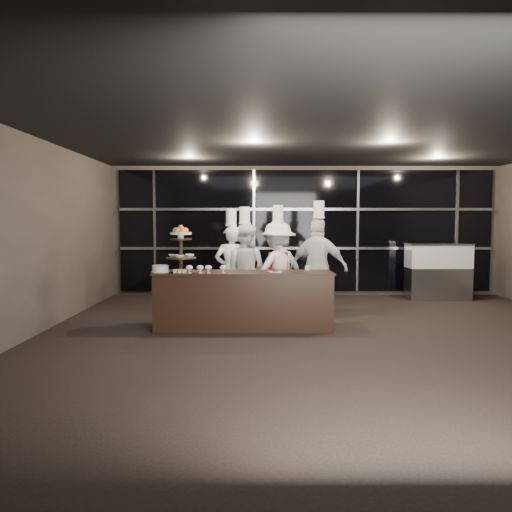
{
  "coord_description": "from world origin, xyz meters",
  "views": [
    {
      "loc": [
        -1.18,
        -6.63,
        1.73
      ],
      "look_at": [
        -1.16,
        1.6,
        1.15
      ],
      "focal_mm": 35.0,
      "sensor_mm": 36.0,
      "label": 1
    }
  ],
  "objects_px": {
    "chef_a": "(231,270)",
    "chef_b": "(245,269)",
    "buffet_counter": "(244,300)",
    "display_case": "(438,268)",
    "chef_d": "(318,267)",
    "display_stand": "(181,245)",
    "chef_c": "(278,269)",
    "layer_cake": "(160,269)"
  },
  "relations": [
    {
      "from": "layer_cake",
      "to": "chef_c",
      "type": "distance_m",
      "value": 2.2
    },
    {
      "from": "chef_a",
      "to": "display_case",
      "type": "bearing_deg",
      "value": 23.65
    },
    {
      "from": "chef_d",
      "to": "display_stand",
      "type": "bearing_deg",
      "value": -158.57
    },
    {
      "from": "chef_a",
      "to": "chef_d",
      "type": "xyz_separation_m",
      "value": [
        1.56,
        -0.14,
        0.06
      ]
    },
    {
      "from": "buffet_counter",
      "to": "chef_a",
      "type": "height_order",
      "value": "chef_a"
    },
    {
      "from": "buffet_counter",
      "to": "chef_c",
      "type": "bearing_deg",
      "value": 59.73
    },
    {
      "from": "chef_b",
      "to": "chef_a",
      "type": "bearing_deg",
      "value": -173.63
    },
    {
      "from": "chef_d",
      "to": "chef_c",
      "type": "bearing_deg",
      "value": 170.95
    },
    {
      "from": "chef_a",
      "to": "layer_cake",
      "type": "bearing_deg",
      "value": -134.54
    },
    {
      "from": "display_case",
      "to": "chef_a",
      "type": "height_order",
      "value": "chef_a"
    },
    {
      "from": "chef_c",
      "to": "chef_b",
      "type": "bearing_deg",
      "value": 175.35
    },
    {
      "from": "chef_c",
      "to": "chef_d",
      "type": "height_order",
      "value": "chef_d"
    },
    {
      "from": "chef_a",
      "to": "chef_d",
      "type": "distance_m",
      "value": 1.57
    },
    {
      "from": "chef_a",
      "to": "chef_b",
      "type": "bearing_deg",
      "value": 6.37
    },
    {
      "from": "display_stand",
      "to": "chef_c",
      "type": "bearing_deg",
      "value": 32.62
    },
    {
      "from": "display_stand",
      "to": "chef_d",
      "type": "relative_size",
      "value": 0.36
    },
    {
      "from": "chef_a",
      "to": "chef_b",
      "type": "relative_size",
      "value": 0.98
    },
    {
      "from": "buffet_counter",
      "to": "chef_a",
      "type": "distance_m",
      "value": 1.14
    },
    {
      "from": "layer_cake",
      "to": "display_case",
      "type": "bearing_deg",
      "value": 28.82
    },
    {
      "from": "display_case",
      "to": "display_stand",
      "type": "bearing_deg",
      "value": -150.13
    },
    {
      "from": "chef_b",
      "to": "chef_c",
      "type": "height_order",
      "value": "chef_c"
    },
    {
      "from": "chef_a",
      "to": "chef_d",
      "type": "bearing_deg",
      "value": -4.97
    },
    {
      "from": "layer_cake",
      "to": "chef_b",
      "type": "bearing_deg",
      "value": 40.32
    },
    {
      "from": "buffet_counter",
      "to": "display_case",
      "type": "height_order",
      "value": "display_case"
    },
    {
      "from": "display_case",
      "to": "chef_d",
      "type": "distance_m",
      "value": 3.59
    },
    {
      "from": "chef_c",
      "to": "display_stand",
      "type": "bearing_deg",
      "value": -147.38
    },
    {
      "from": "buffet_counter",
      "to": "layer_cake",
      "type": "distance_m",
      "value": 1.42
    },
    {
      "from": "layer_cake",
      "to": "chef_c",
      "type": "relative_size",
      "value": 0.15
    },
    {
      "from": "display_case",
      "to": "chef_b",
      "type": "xyz_separation_m",
      "value": [
        -4.22,
        -1.93,
        0.17
      ]
    },
    {
      "from": "display_case",
      "to": "chef_c",
      "type": "height_order",
      "value": "chef_c"
    },
    {
      "from": "chef_b",
      "to": "display_case",
      "type": "bearing_deg",
      "value": 24.55
    },
    {
      "from": "buffet_counter",
      "to": "display_case",
      "type": "relative_size",
      "value": 2.1
    },
    {
      "from": "buffet_counter",
      "to": "display_case",
      "type": "bearing_deg",
      "value": 35.39
    },
    {
      "from": "display_stand",
      "to": "display_case",
      "type": "distance_m",
      "value": 6.06
    },
    {
      "from": "display_stand",
      "to": "chef_a",
      "type": "xyz_separation_m",
      "value": [
        0.75,
        1.04,
        -0.49
      ]
    },
    {
      "from": "buffet_counter",
      "to": "display_case",
      "type": "xyz_separation_m",
      "value": [
        4.22,
        3.0,
        0.22
      ]
    },
    {
      "from": "buffet_counter",
      "to": "display_stand",
      "type": "relative_size",
      "value": 3.81
    },
    {
      "from": "chef_b",
      "to": "chef_d",
      "type": "distance_m",
      "value": 1.33
    },
    {
      "from": "buffet_counter",
      "to": "chef_b",
      "type": "relative_size",
      "value": 1.43
    },
    {
      "from": "buffet_counter",
      "to": "display_case",
      "type": "distance_m",
      "value": 5.18
    },
    {
      "from": "display_case",
      "to": "chef_a",
      "type": "distance_m",
      "value": 4.88
    },
    {
      "from": "layer_cake",
      "to": "chef_d",
      "type": "distance_m",
      "value": 2.8
    }
  ]
}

